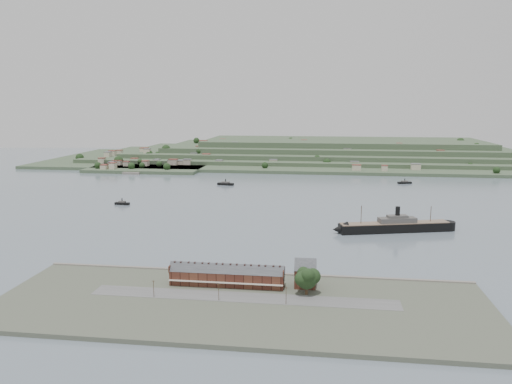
# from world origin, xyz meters

# --- Properties ---
(ground) EXTENTS (1400.00, 1400.00, 0.00)m
(ground) POSITION_xyz_m (0.00, 0.00, 0.00)
(ground) COLOR slate
(ground) RESTS_ON ground
(near_shore) EXTENTS (220.00, 80.00, 2.60)m
(near_shore) POSITION_xyz_m (0.00, -186.75, 1.01)
(near_shore) COLOR #4C5142
(near_shore) RESTS_ON ground
(terrace_row) EXTENTS (55.60, 9.80, 11.07)m
(terrace_row) POSITION_xyz_m (-10.00, -168.02, 6.84)
(terrace_row) COLOR #472119
(terrace_row) RESTS_ON ground
(gabled_building) EXTENTS (10.40, 10.18, 14.09)m
(gabled_building) POSITION_xyz_m (27.50, -164.00, 8.19)
(gabled_building) COLOR #472119
(gabled_building) RESTS_ON ground
(far_peninsula) EXTENTS (760.00, 309.00, 30.00)m
(far_peninsula) POSITION_xyz_m (27.91, 393.10, 11.88)
(far_peninsula) COLOR #36472F
(far_peninsula) RESTS_ON ground
(steamship) EXTENTS (87.62, 32.34, 21.42)m
(steamship) POSITION_xyz_m (83.20, -45.42, 3.96)
(steamship) COLOR black
(steamship) RESTS_ON ground
(tugboat) EXTENTS (13.44, 4.57, 5.94)m
(tugboat) POSITION_xyz_m (-140.67, 19.33, 1.45)
(tugboat) COLOR black
(tugboat) RESTS_ON ground
(ferry_west) EXTENTS (18.62, 7.79, 6.77)m
(ferry_west) POSITION_xyz_m (-70.69, 136.91, 1.63)
(ferry_west) COLOR black
(ferry_west) RESTS_ON ground
(ferry_east) EXTENTS (15.97, 8.26, 5.77)m
(ferry_east) POSITION_xyz_m (125.58, 173.56, 1.39)
(ferry_east) COLOR black
(ferry_east) RESTS_ON ground
(fig_tree) EXTENTS (11.88, 10.29, 13.26)m
(fig_tree) POSITION_xyz_m (28.78, -174.96, 10.10)
(fig_tree) COLOR #453220
(fig_tree) RESTS_ON ground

